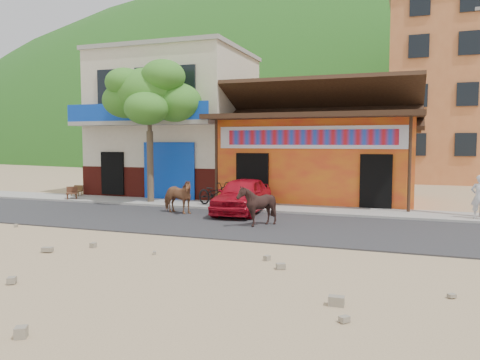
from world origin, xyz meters
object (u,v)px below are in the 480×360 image
Objects in this scene: red_car at (242,195)px; scooter at (214,194)px; cafe_chair_right at (72,188)px; cafe_chair_left at (77,186)px; tree at (150,131)px; pedestrian at (479,197)px; cow_dark at (257,206)px; cow_tan at (177,196)px.

red_car reaches higher than scooter.
red_car is 3.83× the size of cafe_chair_right.
cafe_chair_right reaches higher than scooter.
tree is at bearing -19.36° from cafe_chair_left.
cafe_chair_left is (-7.50, 1.02, -0.03)m from scooter.
scooter is 6.90m from cafe_chair_right.
pedestrian reaches higher than cafe_chair_left.
scooter is (3.10, -0.34, -2.51)m from tree.
scooter is (-1.50, 0.91, -0.09)m from red_car.
cow_dark is 0.88× the size of pedestrian.
cow_tan is at bearing 8.33° from pedestrian.
red_car reaches higher than cafe_chair_left.
cow_tan is 7.32m from cafe_chair_left.
red_car is 2.08× the size of scooter.
tree reaches higher than red_car.
cow_tan is 1.94m from scooter.
cafe_chair_right is (-16.40, -0.13, -0.23)m from pedestrian.
cow_dark is 7.48m from pedestrian.
cow_tan reaches higher than scooter.
pedestrian reaches higher than cow_dark.
cafe_chair_right is at bearing -1.57° from pedestrian.
scooter is at bearing -151.28° from cow_dark.
cow_dark is 1.41× the size of cafe_chair_left.
cafe_chair_left is 1.22m from cafe_chair_right.
cow_dark is 0.69× the size of scooter.
tree reaches higher than scooter.
tree is at bearing 109.25° from scooter.
tree is 4.56m from cafe_chair_right.
red_car is at bearing 5.06° from pedestrian.
pedestrian reaches higher than scooter.
cow_tan is 10.41m from pedestrian.
red_car is 8.06m from pedestrian.
cow_tan is at bearing -176.95° from scooter.
pedestrian is (12.60, -0.26, -2.27)m from tree.
pedestrian is at bearing -13.74° from cafe_chair_left.
tree reaches higher than pedestrian.
cow_dark is at bearing -99.71° from cow_tan.
tree is at bearing 61.22° from cow_tan.
tree is at bearing 161.82° from red_car.
cow_tan is (2.36, -2.13, -2.45)m from tree.
pedestrian is at bearing -35.29° from cafe_chair_right.
pedestrian reaches higher than red_car.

